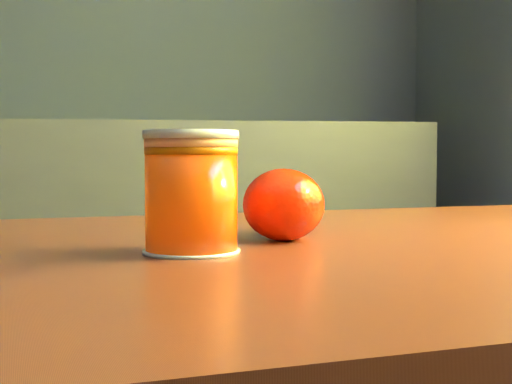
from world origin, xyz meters
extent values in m
cube|color=maroon|center=(1.04, 0.12, 0.72)|extent=(1.10, 0.87, 0.04)
cylinder|color=#ED4004|center=(0.91, 0.06, 0.78)|extent=(0.08, 0.08, 0.09)
cylinder|color=#F89D65|center=(0.91, 0.06, 0.83)|extent=(0.08, 0.08, 0.01)
cylinder|color=silver|center=(0.91, 0.06, 0.83)|extent=(0.08, 0.08, 0.00)
ellipsoid|color=red|center=(1.00, 0.13, 0.77)|extent=(0.10, 0.10, 0.07)
ellipsoid|color=red|center=(1.01, 0.19, 0.77)|extent=(0.08, 0.08, 0.06)
camera|label=1|loc=(0.88, -0.52, 0.82)|focal=50.00mm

